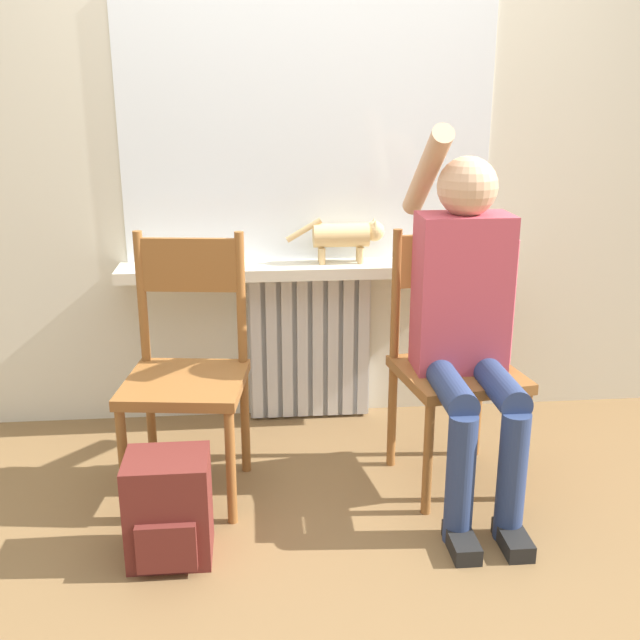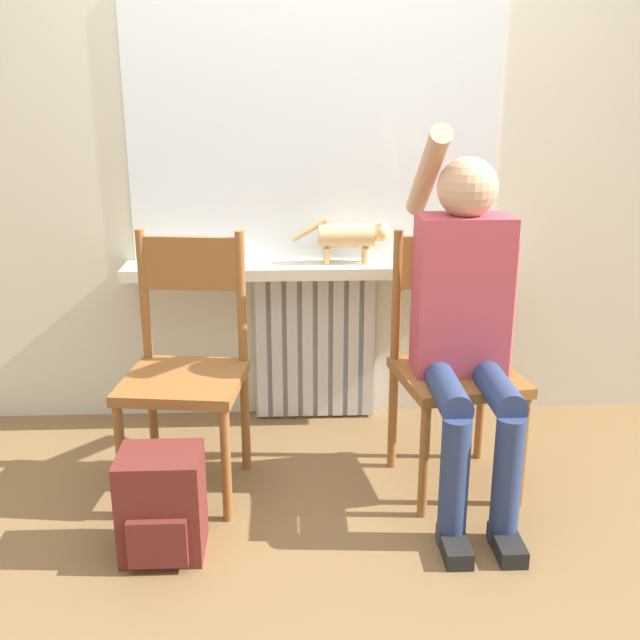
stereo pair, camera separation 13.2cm
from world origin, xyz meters
The scene contains 10 objects.
ground_plane centered at (0.00, 0.00, 0.00)m, with size 12.00×12.00×0.00m, color brown.
wall_with_window centered at (0.00, 1.23, 1.35)m, with size 7.00×0.06×2.70m.
radiator centered at (0.00, 1.15, 0.35)m, with size 0.57×0.08×0.71m.
windowsill centered at (0.00, 1.09, 0.73)m, with size 1.69×0.22×0.05m.
window_glass centered at (0.00, 1.20, 1.33)m, with size 1.62×0.01×1.14m.
chair_left centered at (-0.51, 0.52, 0.51)m, with size 0.49×0.49×0.99m.
chair_right centered at (0.51, 0.52, 0.51)m, with size 0.50×0.50×0.99m.
person centered at (0.52, 0.41, 0.73)m, with size 0.36×0.97×1.40m.
cat centered at (0.16, 1.10, 0.88)m, with size 0.44×0.10×0.20m.
backpack centered at (-0.55, 0.07, 0.18)m, with size 0.27×0.25×0.36m.
Camera 2 is at (-0.12, -2.14, 1.52)m, focal length 42.00 mm.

